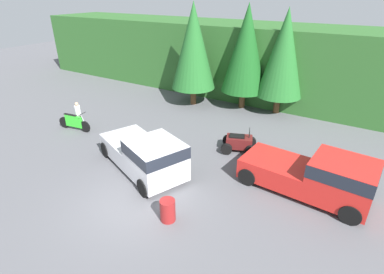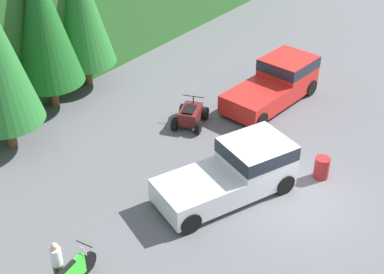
{
  "view_description": "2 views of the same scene",
  "coord_description": "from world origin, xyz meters",
  "px_view_note": "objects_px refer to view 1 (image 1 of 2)",
  "views": [
    {
      "loc": [
        7.14,
        -6.97,
        7.77
      ],
      "look_at": [
        -0.12,
        4.76,
        0.95
      ],
      "focal_mm": 28.0,
      "sensor_mm": 36.0,
      "label": 1
    },
    {
      "loc": [
        -14.36,
        -6.01,
        12.63
      ],
      "look_at": [
        -0.12,
        4.76,
        0.95
      ],
      "focal_mm": 50.0,
      "sensor_mm": 36.0,
      "label": 2
    }
  ],
  "objects_px": {
    "dirt_bike": "(74,122)",
    "steel_barrel": "(168,210)",
    "pickup_truck_red": "(318,175)",
    "pickup_truck_second": "(146,154)",
    "rider_person": "(78,114)",
    "quad_atv": "(239,143)"
  },
  "relations": [
    {
      "from": "dirt_bike",
      "to": "steel_barrel",
      "type": "xyz_separation_m",
      "value": [
        9.57,
        -3.51,
        -0.06
      ]
    },
    {
      "from": "pickup_truck_red",
      "to": "steel_barrel",
      "type": "relative_size",
      "value": 6.09
    },
    {
      "from": "pickup_truck_second",
      "to": "dirt_bike",
      "type": "bearing_deg",
      "value": -169.6
    },
    {
      "from": "pickup_truck_second",
      "to": "rider_person",
      "type": "xyz_separation_m",
      "value": [
        -6.91,
        1.82,
        -0.1
      ]
    },
    {
      "from": "pickup_truck_red",
      "to": "steel_barrel",
      "type": "distance_m",
      "value": 6.24
    },
    {
      "from": "dirt_bike",
      "to": "pickup_truck_second",
      "type": "bearing_deg",
      "value": -20.03
    },
    {
      "from": "dirt_bike",
      "to": "rider_person",
      "type": "height_order",
      "value": "rider_person"
    },
    {
      "from": "dirt_bike",
      "to": "steel_barrel",
      "type": "distance_m",
      "value": 10.19
    },
    {
      "from": "quad_atv",
      "to": "dirt_bike",
      "type": "bearing_deg",
      "value": 175.14
    },
    {
      "from": "pickup_truck_red",
      "to": "steel_barrel",
      "type": "height_order",
      "value": "pickup_truck_red"
    },
    {
      "from": "pickup_truck_red",
      "to": "quad_atv",
      "type": "xyz_separation_m",
      "value": [
        -4.29,
        1.92,
        -0.54
      ]
    },
    {
      "from": "dirt_bike",
      "to": "quad_atv",
      "type": "bearing_deg",
      "value": 7.95
    },
    {
      "from": "pickup_truck_red",
      "to": "pickup_truck_second",
      "type": "distance_m",
      "value": 7.44
    },
    {
      "from": "pickup_truck_second",
      "to": "steel_barrel",
      "type": "relative_size",
      "value": 6.28
    },
    {
      "from": "pickup_truck_red",
      "to": "pickup_truck_second",
      "type": "relative_size",
      "value": 0.97
    },
    {
      "from": "quad_atv",
      "to": "pickup_truck_red",
      "type": "bearing_deg",
      "value": -45.57
    },
    {
      "from": "pickup_truck_second",
      "to": "dirt_bike",
      "type": "xyz_separation_m",
      "value": [
        -6.84,
        1.38,
        -0.5
      ]
    },
    {
      "from": "pickup_truck_red",
      "to": "rider_person",
      "type": "bearing_deg",
      "value": -173.32
    },
    {
      "from": "quad_atv",
      "to": "steel_barrel",
      "type": "xyz_separation_m",
      "value": [
        -0.05,
        -6.38,
        -0.01
      ]
    },
    {
      "from": "quad_atv",
      "to": "steel_barrel",
      "type": "height_order",
      "value": "quad_atv"
    },
    {
      "from": "pickup_truck_second",
      "to": "dirt_bike",
      "type": "distance_m",
      "value": 7.0
    },
    {
      "from": "rider_person",
      "to": "steel_barrel",
      "type": "bearing_deg",
      "value": -42.48
    }
  ]
}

